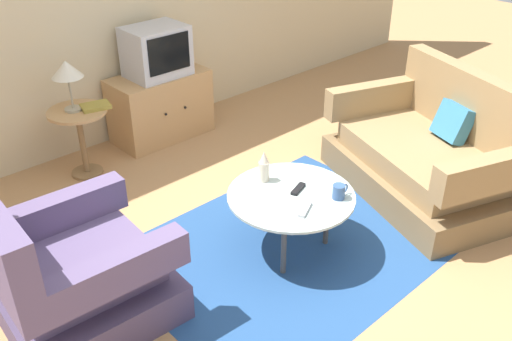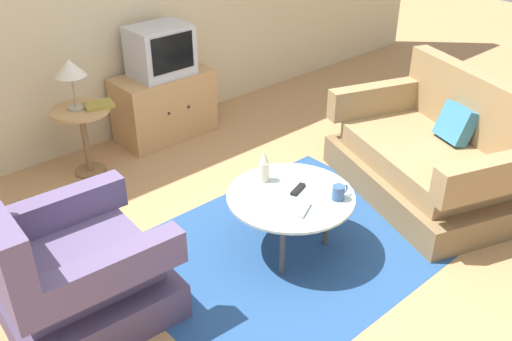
% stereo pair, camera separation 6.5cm
% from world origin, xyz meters
% --- Properties ---
extents(ground_plane, '(16.00, 16.00, 0.00)m').
position_xyz_m(ground_plane, '(0.00, 0.00, 0.00)').
color(ground_plane, '#AD7F51').
extents(area_rug, '(2.15, 1.68, 0.00)m').
position_xyz_m(area_rug, '(0.08, 0.03, 0.00)').
color(area_rug, navy).
rests_on(area_rug, ground).
extents(armchair, '(0.98, 0.92, 0.93)m').
position_xyz_m(armchair, '(-1.31, 0.41, 0.31)').
color(armchair, '#4B3E5C').
rests_on(armchair, ground).
extents(couch, '(1.41, 1.77, 0.95)m').
position_xyz_m(couch, '(1.43, -0.19, 0.31)').
color(couch, brown).
rests_on(couch, ground).
extents(coffee_table, '(0.85, 0.85, 0.44)m').
position_xyz_m(coffee_table, '(0.08, 0.03, 0.41)').
color(coffee_table, '#B2C6C1').
rests_on(coffee_table, ground).
extents(side_table, '(0.48, 0.48, 0.59)m').
position_xyz_m(side_table, '(-0.45, 1.92, 0.42)').
color(side_table, tan).
rests_on(side_table, ground).
extents(tv_stand, '(0.91, 0.49, 0.62)m').
position_xyz_m(tv_stand, '(0.44, 2.08, 0.31)').
color(tv_stand, tan).
rests_on(tv_stand, ground).
extents(television, '(0.53, 0.41, 0.45)m').
position_xyz_m(television, '(0.44, 2.06, 0.84)').
color(television, '#B7B7BC').
rests_on(television, tv_stand).
extents(table_lamp, '(0.25, 0.25, 0.41)m').
position_xyz_m(table_lamp, '(-0.47, 1.93, 0.92)').
color(table_lamp, '#9E937A').
rests_on(table_lamp, side_table).
extents(vase, '(0.07, 0.07, 0.22)m').
position_xyz_m(vase, '(0.07, 0.28, 0.55)').
color(vase, beige).
rests_on(vase, coffee_table).
extents(mug, '(0.13, 0.08, 0.10)m').
position_xyz_m(mug, '(0.27, -0.21, 0.49)').
color(mug, '#335184').
rests_on(mug, coffee_table).
extents(tv_remote_dark, '(0.16, 0.09, 0.02)m').
position_xyz_m(tv_remote_dark, '(0.15, 0.03, 0.45)').
color(tv_remote_dark, black).
rests_on(tv_remote_dark, coffee_table).
extents(tv_remote_silver, '(0.17, 0.11, 0.02)m').
position_xyz_m(tv_remote_silver, '(-0.00, -0.17, 0.45)').
color(tv_remote_silver, '#B2B2B7').
rests_on(tv_remote_silver, coffee_table).
extents(book, '(0.26, 0.21, 0.03)m').
position_xyz_m(book, '(-0.32, 1.85, 0.60)').
color(book, olive).
rests_on(book, side_table).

